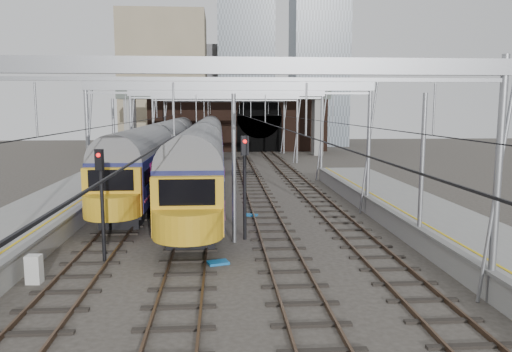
{
  "coord_description": "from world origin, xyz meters",
  "views": [
    {
      "loc": [
        -0.61,
        -21.14,
        6.35
      ],
      "look_at": [
        1.43,
        7.67,
        2.4
      ],
      "focal_mm": 35.0,
      "sensor_mm": 36.0,
      "label": 1
    }
  ],
  "objects": [
    {
      "name": "signal_near_left",
      "position": [
        -5.51,
        -0.61,
        2.98
      ],
      "size": [
        0.38,
        0.46,
        4.71
      ],
      "rotation": [
        0.0,
        0.0,
        -0.4
      ],
      "color": "black",
      "rests_on": "ground"
    },
    {
      "name": "retaining_wall",
      "position": [
        1.4,
        51.93,
        4.33
      ],
      "size": [
        28.0,
        2.75,
        9.0
      ],
      "color": "black",
      "rests_on": "ground"
    },
    {
      "name": "tracks",
      "position": [
        0.0,
        15.0,
        0.02
      ],
      "size": [
        14.4,
        80.0,
        0.22
      ],
      "color": "#4C3828",
      "rests_on": "ground"
    },
    {
      "name": "city_skyline",
      "position": [
        2.73,
        70.48,
        17.09
      ],
      "size": [
        37.5,
        27.5,
        60.0
      ],
      "color": "tan",
      "rests_on": "ground"
    },
    {
      "name": "equip_cover_b",
      "position": [
        -2.08,
        5.75,
        0.05
      ],
      "size": [
        0.91,
        0.67,
        0.1
      ],
      "primitive_type": "cube",
      "rotation": [
        0.0,
        0.0,
        0.06
      ],
      "color": "#1766AE",
      "rests_on": "ground"
    },
    {
      "name": "train_second",
      "position": [
        -6.0,
        29.25,
        2.59
      ],
      "size": [
        2.97,
        51.5,
        5.05
      ],
      "color": "black",
      "rests_on": "ground"
    },
    {
      "name": "signal_near_centre",
      "position": [
        0.52,
        2.42,
        3.17
      ],
      "size": [
        0.38,
        0.47,
        5.05
      ],
      "rotation": [
        0.0,
        0.0,
        0.18
      ],
      "color": "black",
      "rests_on": "ground"
    },
    {
      "name": "ground",
      "position": [
        0.0,
        0.0,
        0.0
      ],
      "size": [
        160.0,
        160.0,
        0.0
      ],
      "primitive_type": "plane",
      "color": "#38332D",
      "rests_on": "ground"
    },
    {
      "name": "equip_cover_c",
      "position": [
        1.14,
        7.81,
        0.04
      ],
      "size": [
        0.88,
        0.78,
        0.09
      ],
      "primitive_type": "cube",
      "rotation": [
        0.0,
        0.0,
        -0.44
      ],
      "color": "#1766AE",
      "rests_on": "ground"
    },
    {
      "name": "overhead_line",
      "position": [
        0.0,
        21.49,
        6.57
      ],
      "size": [
        16.8,
        80.0,
        8.0
      ],
      "color": "gray",
      "rests_on": "ground"
    },
    {
      "name": "overbridge",
      "position": [
        0.0,
        46.0,
        7.27
      ],
      "size": [
        28.0,
        3.0,
        9.25
      ],
      "color": "gray",
      "rests_on": "ground"
    },
    {
      "name": "train_main",
      "position": [
        -2.0,
        35.07,
        2.68
      ],
      "size": [
        3.11,
        71.81,
        5.24
      ],
      "color": "black",
      "rests_on": "ground"
    },
    {
      "name": "platform_left",
      "position": [
        -10.18,
        2.5,
        0.55
      ],
      "size": [
        4.32,
        55.0,
        1.12
      ],
      "color": "gray",
      "rests_on": "ground"
    },
    {
      "name": "equip_cover_a",
      "position": [
        -0.76,
        -1.27,
        0.05
      ],
      "size": [
        0.98,
        0.81,
        0.1
      ],
      "primitive_type": "cube",
      "rotation": [
        0.0,
        0.0,
        0.29
      ],
      "color": "#1766AE",
      "rests_on": "ground"
    },
    {
      "name": "platform_right",
      "position": [
        10.18,
        -1.5,
        0.55
      ],
      "size": [
        4.32,
        47.0,
        1.12
      ],
      "color": "gray",
      "rests_on": "ground"
    },
    {
      "name": "relay_cabinet",
      "position": [
        -7.43,
        -3.1,
        0.53
      ],
      "size": [
        0.55,
        0.46,
        1.05
      ],
      "primitive_type": "cube",
      "rotation": [
        0.0,
        0.0,
        -0.05
      ],
      "color": "silver",
      "rests_on": "ground"
    }
  ]
}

